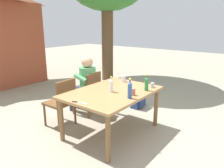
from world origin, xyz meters
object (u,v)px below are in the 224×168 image
object	(u,v)px
cup_terracotta	(133,92)
cup_steel	(152,85)
bottle_blue	(130,90)
backpack_by_near_side	(138,98)
chair_far_right	(89,91)
chair_far_left	(62,100)
dining_table	(112,96)
bottle_green	(147,84)
bottle_clear	(111,85)
cup_glass	(123,79)
table_knife	(79,102)
person_in_white_shirt	(85,82)

from	to	relation	value
cup_terracotta	cup_steel	xyz separation A→B (m)	(0.54, -0.04, -0.01)
bottle_blue	backpack_by_near_side	xyz separation A→B (m)	(1.38, 0.66, -0.65)
chair_far_right	chair_far_left	size ratio (longest dim) A/B	1.00
dining_table	cup_steel	world-z (taller)	cup_steel
chair_far_left	bottle_green	xyz separation A→B (m)	(0.71, -1.26, 0.36)
bottle_clear	cup_terracotta	world-z (taller)	bottle_clear
chair_far_right	cup_glass	size ratio (longest dim) A/B	7.60
bottle_green	bottle_blue	bearing A→B (deg)	179.07
bottle_green	cup_terracotta	world-z (taller)	bottle_green
bottle_clear	cup_terracotta	bearing A→B (deg)	-79.00
cup_steel	backpack_by_near_side	xyz separation A→B (m)	(0.68, 0.67, -0.56)
chair_far_right	bottle_clear	world-z (taller)	bottle_clear
bottle_clear	table_knife	bearing A→B (deg)	175.82
chair_far_left	table_knife	bearing A→B (deg)	-114.07
chair_far_left	bottle_green	size ratio (longest dim) A/B	3.20
person_in_white_shirt	bottle_clear	xyz separation A→B (m)	(-0.38, -0.96, 0.19)
chair_far_right	bottle_green	world-z (taller)	bottle_green
cup_glass	backpack_by_near_side	xyz separation A→B (m)	(0.66, 0.06, -0.58)
person_in_white_shirt	bottle_green	world-z (taller)	person_in_white_shirt
cup_steel	backpack_by_near_side	distance (m)	1.11
person_in_white_shirt	backpack_by_near_side	size ratio (longest dim) A/B	2.64
backpack_by_near_side	bottle_green	bearing A→B (deg)	-142.99
bottle_clear	table_knife	world-z (taller)	bottle_clear
dining_table	bottle_green	xyz separation A→B (m)	(0.37, -0.42, 0.20)
bottle_blue	cup_steel	distance (m)	0.70
cup_glass	backpack_by_near_side	size ratio (longest dim) A/B	0.26
chair_far_left	cup_glass	size ratio (longest dim) A/B	7.60
bottle_green	table_knife	xyz separation A→B (m)	(-1.07, 0.46, -0.11)
bottle_green	cup_steel	world-z (taller)	bottle_green
person_in_white_shirt	cup_glass	world-z (taller)	person_in_white_shirt
backpack_by_near_side	bottle_clear	bearing A→B (deg)	-168.54
chair_far_left	cup_steel	size ratio (longest dim) A/B	10.35
cup_glass	cup_terracotta	bearing A→B (deg)	-134.57
bottle_clear	person_in_white_shirt	bearing A→B (deg)	68.53
chair_far_left	chair_far_right	bearing A→B (deg)	0.03
dining_table	backpack_by_near_side	distance (m)	1.36
cup_steel	table_knife	bearing A→B (deg)	160.42
backpack_by_near_side	bottle_blue	bearing A→B (deg)	-154.22
person_in_white_shirt	bottle_blue	distance (m)	1.45
bottle_clear	table_knife	distance (m)	0.68
bottle_clear	table_knife	xyz separation A→B (m)	(-0.67, 0.05, -0.11)
dining_table	chair_far_left	world-z (taller)	chair_far_left
person_in_white_shirt	cup_glass	xyz separation A→B (m)	(0.25, -0.76, 0.14)
chair_far_left	bottle_clear	world-z (taller)	bottle_clear
dining_table	bottle_green	bearing A→B (deg)	-48.65
person_in_white_shirt	bottle_green	distance (m)	1.38
bottle_green	bottle_clear	world-z (taller)	bottle_green
person_in_white_shirt	table_knife	world-z (taller)	person_in_white_shirt
bottle_blue	cup_glass	world-z (taller)	bottle_blue
bottle_green	cup_glass	world-z (taller)	bottle_green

